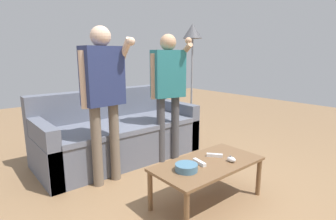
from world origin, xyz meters
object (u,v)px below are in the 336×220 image
object	(u,v)px
player_right	(168,83)
game_remote_wand_far	(199,162)
floor_lamp	(192,43)
couch	(118,135)
coffee_table	(208,167)
game_remote_nunchuk	(231,159)
snack_bowl	(186,167)
game_remote_wand_near	(215,155)
player_left	(103,88)

from	to	relation	value
player_right	game_remote_wand_far	distance (m)	1.24
floor_lamp	player_right	xyz separation A→B (m)	(-0.80, -0.40, -0.51)
couch	coffee_table	distance (m)	1.52
floor_lamp	game_remote_nunchuk	bearing A→B (deg)	-123.20
couch	game_remote_nunchuk	xyz separation A→B (m)	(0.24, -1.65, 0.11)
couch	floor_lamp	bearing A→B (deg)	-4.84
floor_lamp	player_right	size ratio (longest dim) A/B	1.13
coffee_table	game_remote_nunchuk	xyz separation A→B (m)	(0.18, -0.13, 0.07)
snack_bowl	coffee_table	bearing A→B (deg)	0.42
player_right	game_remote_wand_near	xyz separation A→B (m)	(-0.23, -0.96, -0.60)
game_remote_nunchuk	floor_lamp	xyz separation A→B (m)	(1.01, 1.54, 1.10)
player_left	game_remote_wand_far	size ratio (longest dim) A/B	10.06
couch	player_left	xyz separation A→B (m)	(-0.46, -0.56, 0.71)
player_left	game_remote_nunchuk	bearing A→B (deg)	-57.27
coffee_table	floor_lamp	size ratio (longest dim) A/B	0.57
snack_bowl	player_left	xyz separation A→B (m)	(-0.25, 0.96, 0.60)
snack_bowl	player_left	world-z (taller)	player_left
snack_bowl	player_right	world-z (taller)	player_right
coffee_table	game_remote_nunchuk	size ratio (longest dim) A/B	11.77
player_right	game_remote_wand_near	bearing A→B (deg)	-103.19
game_remote_nunchuk	player_left	size ratio (longest dim) A/B	0.05
floor_lamp	player_left	bearing A→B (deg)	-165.08
floor_lamp	game_remote_wand_near	xyz separation A→B (m)	(-1.03, -1.36, -1.11)
player_right	game_remote_wand_far	world-z (taller)	player_right
couch	floor_lamp	size ratio (longest dim) A/B	1.14
floor_lamp	player_right	distance (m)	1.03
snack_bowl	game_remote_wand_near	xyz separation A→B (m)	(0.43, 0.05, -0.01)
player_left	player_right	distance (m)	0.90
player_left	game_remote_wand_near	world-z (taller)	player_left
couch	game_remote_nunchuk	size ratio (longest dim) A/B	23.35
player_left	game_remote_wand_far	bearing A→B (deg)	-64.79
couch	game_remote_wand_near	size ratio (longest dim) A/B	14.77
couch	game_remote_wand_near	bearing A→B (deg)	-81.58
couch	snack_bowl	xyz separation A→B (m)	(-0.21, -1.52, 0.11)
game_remote_nunchuk	game_remote_wand_near	bearing A→B (deg)	97.35
game_remote_wand_near	game_remote_wand_far	world-z (taller)	same
coffee_table	player_left	size ratio (longest dim) A/B	0.64
coffee_table	snack_bowl	bearing A→B (deg)	-179.58
game_remote_wand_near	game_remote_wand_far	size ratio (longest dim) A/B	0.86
player_left	player_right	size ratio (longest dim) A/B	1.02
couch	floor_lamp	xyz separation A→B (m)	(1.25, -0.11, 1.21)
couch	player_left	size ratio (longest dim) A/B	1.26
floor_lamp	player_left	size ratio (longest dim) A/B	1.11
floor_lamp	player_left	xyz separation A→B (m)	(-1.71, -0.45, -0.49)
snack_bowl	game_remote_wand_near	bearing A→B (deg)	7.35
game_remote_nunchuk	snack_bowl	bearing A→B (deg)	164.56
player_left	game_remote_wand_near	xyz separation A→B (m)	(0.67, -0.91, -0.61)
game_remote_nunchuk	player_left	xyz separation A→B (m)	(-0.70, 1.09, 0.61)
game_remote_nunchuk	player_right	xyz separation A→B (m)	(0.20, 1.14, 0.59)
couch	game_remote_wand_near	world-z (taller)	couch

